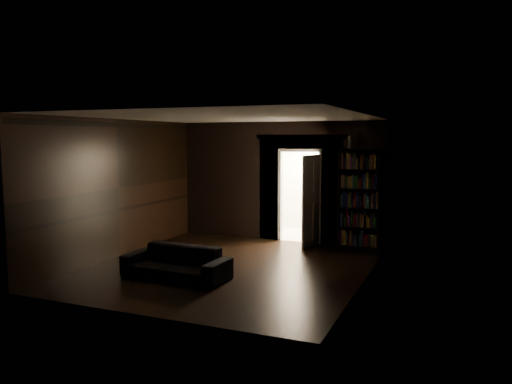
{
  "coord_description": "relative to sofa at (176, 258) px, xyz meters",
  "views": [
    {
      "loc": [
        3.97,
        -8.26,
        2.42
      ],
      "look_at": [
        0.17,
        0.9,
        1.34
      ],
      "focal_mm": 35.0,
      "sensor_mm": 36.0,
      "label": 1
    }
  ],
  "objects": [
    {
      "name": "kitchen_alcove",
      "position": [
        1.04,
        4.87,
        0.85
      ],
      "size": [
        2.2,
        1.8,
        2.6
      ],
      "color": "beige",
      "rests_on": "ground"
    },
    {
      "name": "bottles",
      "position": [
        1.47,
        4.91,
        1.41
      ],
      "size": [
        0.56,
        0.27,
        0.23
      ],
      "primitive_type": "cube",
      "rotation": [
        0.0,
        0.0,
        0.36
      ],
      "color": "black",
      "rests_on": "refrigerator"
    },
    {
      "name": "ground",
      "position": [
        0.54,
        1.0,
        -0.36
      ],
      "size": [
        5.5,
        5.5,
        0.0
      ],
      "primitive_type": "plane",
      "color": "black",
      "rests_on": "ground"
    },
    {
      "name": "room_walls",
      "position": [
        0.53,
        2.07,
        1.32
      ],
      "size": [
        5.02,
        5.61,
        2.84
      ],
      "color": "black",
      "rests_on": "ground"
    },
    {
      "name": "refrigerator",
      "position": [
        1.46,
        5.03,
        0.46
      ],
      "size": [
        0.75,
        0.69,
        1.65
      ],
      "primitive_type": "cube",
      "rotation": [
        0.0,
        0.0,
        0.02
      ],
      "color": "silver",
      "rests_on": "ground"
    },
    {
      "name": "figurine",
      "position": [
        2.22,
        3.57,
        1.98
      ],
      "size": [
        0.12,
        0.12,
        0.28
      ],
      "primitive_type": "cube",
      "rotation": [
        0.0,
        0.0,
        -0.43
      ],
      "color": "silver",
      "rests_on": "bookshelf"
    },
    {
      "name": "door",
      "position": [
        1.45,
        3.31,
        0.66
      ],
      "size": [
        0.18,
        0.85,
        2.05
      ],
      "primitive_type": "cube",
      "rotation": [
        0.0,
        0.0,
        1.42
      ],
      "color": "white",
      "rests_on": "ground"
    },
    {
      "name": "sofa",
      "position": [
        0.0,
        0.0,
        0.0
      ],
      "size": [
        1.91,
        0.9,
        0.72
      ],
      "primitive_type": "imported",
      "rotation": [
        0.0,
        0.0,
        -0.05
      ],
      "color": "black",
      "rests_on": "ground"
    },
    {
      "name": "bookshelf",
      "position": [
        2.47,
        3.55,
        0.74
      ],
      "size": [
        0.9,
        0.33,
        2.2
      ],
      "primitive_type": "cube",
      "rotation": [
        0.0,
        0.0,
        0.01
      ],
      "color": "black",
      "rests_on": "ground"
    }
  ]
}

